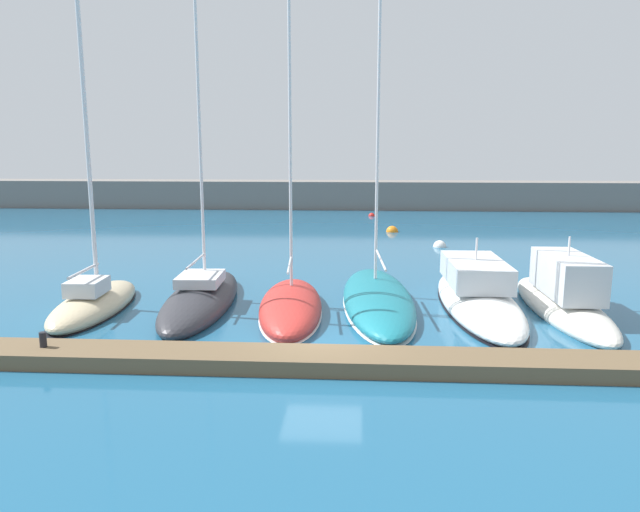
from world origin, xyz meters
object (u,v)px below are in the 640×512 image
Objects in this scene: sailboat_red_third at (291,306)px; mooring_buoy_red at (372,216)px; sailboat_teal_fourth at (378,298)px; motorboat_ivory_sixth at (563,297)px; sailboat_charcoal_second at (201,297)px; dock_bollard at (43,340)px; motorboat_white_fifth at (477,295)px; sailboat_sand_nearest at (94,301)px; mooring_buoy_orange at (392,232)px; mooring_buoy_white at (440,247)px.

mooring_buoy_red is (3.75, 31.78, -0.28)m from sailboat_red_third.
sailboat_teal_fourth reaches higher than motorboat_ivory_sixth.
sailboat_charcoal_second is 7.07m from dock_bollard.
motorboat_white_fifth is at bearing -83.48° from sailboat_red_third.
motorboat_ivory_sixth is at bearing -89.71° from sailboat_sand_nearest.
sailboat_charcoal_second is at bearing 92.04° from sailboat_teal_fourth.
sailboat_sand_nearest reaches higher than dock_bollard.
motorboat_white_fifth is at bearing -89.76° from sailboat_charcoal_second.
sailboat_charcoal_second reaches higher than sailboat_teal_fourth.
mooring_buoy_red is (-1.26, 9.92, 0.00)m from mooring_buoy_orange.
sailboat_teal_fourth reaches higher than sailboat_red_third.
motorboat_white_fifth is 23.24× the size of dock_bollard.
sailboat_red_third reaches higher than mooring_buoy_white.
motorboat_white_fifth is 1.11× the size of motorboat_ivory_sixth.
motorboat_white_fifth is 11.72× the size of mooring_buoy_orange.
sailboat_red_third reaches higher than motorboat_white_fifth.
sailboat_charcoal_second reaches higher than mooring_buoy_white.
motorboat_white_fifth is (10.77, 0.52, 0.12)m from sailboat_charcoal_second.
sailboat_charcoal_second is at bearing 72.89° from sailboat_red_third.
mooring_buoy_red is at bearing 103.17° from mooring_buoy_white.
mooring_buoy_white is at bearing 9.79° from motorboat_ivory_sixth.
sailboat_sand_nearest is 0.72× the size of sailboat_teal_fourth.
motorboat_white_fifth reaches higher than dock_bollard.
motorboat_white_fifth reaches higher than mooring_buoy_red.
sailboat_sand_nearest is 30.56× the size of dock_bollard.
motorboat_white_fifth reaches higher than mooring_buoy_orange.
mooring_buoy_red is (11.24, 31.95, -0.36)m from sailboat_sand_nearest.
mooring_buoy_orange is at bearing -32.21° from sailboat_sand_nearest.
sailboat_red_third is at bearing -105.45° from sailboat_charcoal_second.
sailboat_charcoal_second is at bearing 89.31° from motorboat_ivory_sixth.
motorboat_white_fifth is 14.03m from mooring_buoy_white.
mooring_buoy_orange is 29.80m from dock_bollard.
motorboat_white_fifth is 30.62m from mooring_buoy_red.
sailboat_red_third is 1.65× the size of motorboat_white_fifth.
mooring_buoy_white is at bearing -19.85° from sailboat_teal_fourth.
sailboat_teal_fourth is 32.32× the size of mooring_buoy_red.
mooring_buoy_orange is at bearing 5.44° from motorboat_white_fifth.
sailboat_sand_nearest is 14.71m from motorboat_white_fifth.
motorboat_ivory_sixth reaches higher than motorboat_white_fifth.
dock_bollard is (0.94, -5.43, 0.32)m from sailboat_sand_nearest.
sailboat_sand_nearest is 15.41× the size of mooring_buoy_orange.
sailboat_red_third reaches higher than sailboat_sand_nearest.
sailboat_teal_fourth is at bearing -90.88° from mooring_buoy_red.
dock_bollard is at bearing 153.01° from sailboat_charcoal_second.
sailboat_charcoal_second is 31.82m from mooring_buoy_red.
sailboat_charcoal_second is 13.83m from motorboat_ivory_sixth.
sailboat_sand_nearest reaches higher than mooring_buoy_white.
mooring_buoy_red is (7.38, 30.95, -0.33)m from sailboat_charcoal_second.
sailboat_charcoal_second is at bearing 65.56° from dock_bollard.
mooring_buoy_red is (0.46, 30.38, -0.26)m from sailboat_teal_fourth.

